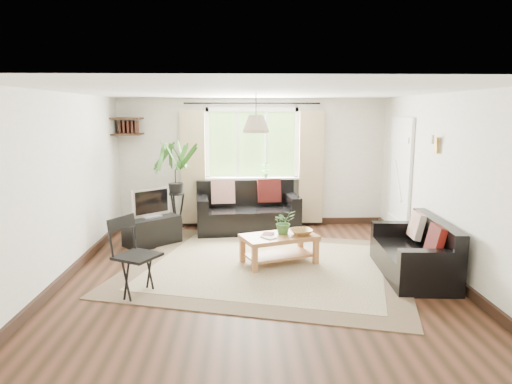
{
  "coord_description": "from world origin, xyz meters",
  "views": [
    {
      "loc": [
        -0.19,
        -5.84,
        2.16
      ],
      "look_at": [
        0.0,
        0.4,
        1.05
      ],
      "focal_mm": 32.0,
      "sensor_mm": 36.0,
      "label": 1
    }
  ],
  "objects_px": {
    "palm_stand": "(176,189)",
    "coffee_table": "(279,250)",
    "sofa_back": "(247,208)",
    "sofa_right": "(413,249)",
    "folding_chair": "(137,257)",
    "tv_stand": "(152,231)"
  },
  "relations": [
    {
      "from": "palm_stand",
      "to": "coffee_table",
      "type": "bearing_deg",
      "value": -42.61
    },
    {
      "from": "sofa_back",
      "to": "sofa_right",
      "type": "distance_m",
      "value": 3.19
    },
    {
      "from": "sofa_right",
      "to": "folding_chair",
      "type": "distance_m",
      "value": 3.53
    },
    {
      "from": "sofa_back",
      "to": "coffee_table",
      "type": "xyz_separation_m",
      "value": [
        0.43,
        -1.83,
        -0.21
      ]
    },
    {
      "from": "sofa_back",
      "to": "tv_stand",
      "type": "distance_m",
      "value": 1.77
    },
    {
      "from": "sofa_right",
      "to": "sofa_back",
      "type": "bearing_deg",
      "value": -134.34
    },
    {
      "from": "sofa_right",
      "to": "palm_stand",
      "type": "bearing_deg",
      "value": -118.02
    },
    {
      "from": "tv_stand",
      "to": "palm_stand",
      "type": "distance_m",
      "value": 0.84
    },
    {
      "from": "sofa_right",
      "to": "tv_stand",
      "type": "bearing_deg",
      "value": -109.58
    },
    {
      "from": "sofa_back",
      "to": "palm_stand",
      "type": "bearing_deg",
      "value": -172.19
    },
    {
      "from": "folding_chair",
      "to": "coffee_table",
      "type": "bearing_deg",
      "value": -29.42
    },
    {
      "from": "palm_stand",
      "to": "folding_chair",
      "type": "bearing_deg",
      "value": -92.02
    },
    {
      "from": "sofa_right",
      "to": "coffee_table",
      "type": "bearing_deg",
      "value": -103.72
    },
    {
      "from": "sofa_back",
      "to": "palm_stand",
      "type": "xyz_separation_m",
      "value": [
        -1.23,
        -0.3,
        0.4
      ]
    },
    {
      "from": "coffee_table",
      "to": "tv_stand",
      "type": "relative_size",
      "value": 1.22
    },
    {
      "from": "coffee_table",
      "to": "tv_stand",
      "type": "bearing_deg",
      "value": 152.54
    },
    {
      "from": "tv_stand",
      "to": "palm_stand",
      "type": "bearing_deg",
      "value": 13.67
    },
    {
      "from": "sofa_back",
      "to": "folding_chair",
      "type": "relative_size",
      "value": 1.94
    },
    {
      "from": "tv_stand",
      "to": "sofa_back",
      "type": "bearing_deg",
      "value": -14.91
    },
    {
      "from": "sofa_back",
      "to": "sofa_right",
      "type": "height_order",
      "value": "sofa_back"
    },
    {
      "from": "sofa_back",
      "to": "folding_chair",
      "type": "height_order",
      "value": "folding_chair"
    },
    {
      "from": "palm_stand",
      "to": "folding_chair",
      "type": "relative_size",
      "value": 1.77
    }
  ]
}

